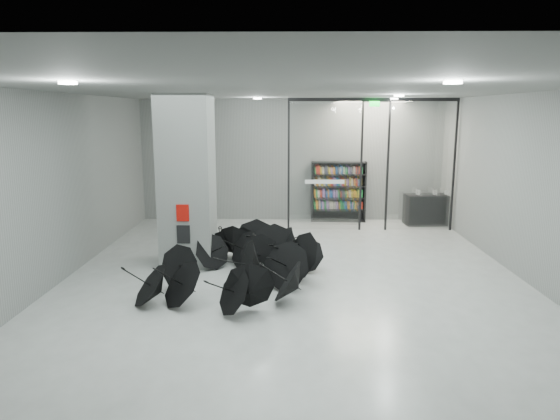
{
  "coord_description": "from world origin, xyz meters",
  "views": [
    {
      "loc": [
        -0.13,
        -9.69,
        3.6
      ],
      "look_at": [
        -0.3,
        1.5,
        1.4
      ],
      "focal_mm": 32.22,
      "sensor_mm": 36.0,
      "label": 1
    }
  ],
  "objects_px": {
    "column": "(187,181)",
    "shop_counter": "(431,210)",
    "bookshelf": "(339,192)",
    "umbrella_cluster": "(255,265)"
  },
  "relations": [
    {
      "from": "column",
      "to": "shop_counter",
      "type": "relative_size",
      "value": 2.44
    },
    {
      "from": "column",
      "to": "umbrella_cluster",
      "type": "distance_m",
      "value": 2.64
    },
    {
      "from": "column",
      "to": "shop_counter",
      "type": "height_order",
      "value": "column"
    },
    {
      "from": "bookshelf",
      "to": "shop_counter",
      "type": "height_order",
      "value": "bookshelf"
    },
    {
      "from": "column",
      "to": "shop_counter",
      "type": "distance_m",
      "value": 8.34
    },
    {
      "from": "umbrella_cluster",
      "to": "shop_counter",
      "type": "bearing_deg",
      "value": 45.6
    },
    {
      "from": "shop_counter",
      "to": "umbrella_cluster",
      "type": "bearing_deg",
      "value": -139.13
    },
    {
      "from": "column",
      "to": "umbrella_cluster",
      "type": "bearing_deg",
      "value": -35.34
    },
    {
      "from": "bookshelf",
      "to": "umbrella_cluster",
      "type": "relative_size",
      "value": 0.42
    },
    {
      "from": "shop_counter",
      "to": "bookshelf",
      "type": "bearing_deg",
      "value": 166.24
    }
  ]
}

